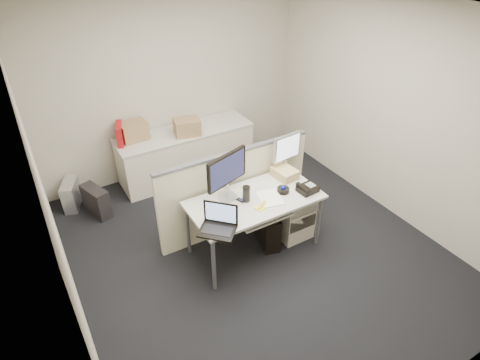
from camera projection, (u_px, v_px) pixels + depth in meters
floor at (254, 248)px, 4.88m from camera, size 4.00×4.50×0.01m
ceiling at (260, 11)px, 3.38m from camera, size 4.00×4.50×0.01m
wall_back at (172, 84)px, 5.74m from camera, size 4.00×0.02×2.70m
wall_front at (448, 302)px, 2.51m from camera, size 4.00×0.02×2.70m
wall_left at (50, 211)px, 3.28m from camera, size 0.02×4.50×2.70m
wall_right at (392, 110)px, 4.97m from camera, size 0.02×4.50×2.70m
desk at (255, 204)px, 4.51m from camera, size 1.50×0.75×0.73m
keyboard_tray at (263, 215)px, 4.40m from camera, size 0.62×0.32×0.02m
drawer_pedestal at (289, 210)px, 4.96m from camera, size 0.40×0.55×0.65m
cubicle_partition at (235, 192)px, 4.89m from camera, size 2.00×0.06×1.10m
back_counter at (186, 154)px, 6.06m from camera, size 2.00×0.60×0.72m
monitor_main at (227, 177)px, 4.34m from camera, size 0.60×0.38×0.56m
monitor_small at (286, 153)px, 4.84m from camera, size 0.41×0.23×0.48m
laptop at (217, 221)px, 3.93m from camera, size 0.44×0.44×0.27m
trackball at (283, 190)px, 4.57m from camera, size 0.16×0.16×0.05m
desk_phone at (308, 189)px, 4.58m from camera, size 0.23×0.19×0.07m
paper_stack at (270, 198)px, 4.47m from camera, size 0.31×0.36×0.01m
sticky_pad at (260, 208)px, 4.32m from camera, size 0.10×0.10×0.01m
travel_mug at (246, 194)px, 4.39m from camera, size 0.10×0.10×0.17m
banana at (262, 204)px, 4.35m from camera, size 0.18×0.14×0.04m
cellphone at (241, 200)px, 4.44m from camera, size 0.08×0.11×0.01m
manila_folders at (285, 173)px, 4.82m from camera, size 0.26×0.31×0.11m
keyboard at (265, 210)px, 4.44m from camera, size 0.47×0.27×0.02m
pc_tower_desk at (267, 227)px, 4.85m from camera, size 0.31×0.51×0.45m
pc_tower_spare_dark at (96, 201)px, 5.32m from camera, size 0.30×0.47×0.41m
pc_tower_spare_silver at (71, 194)px, 5.46m from camera, size 0.31×0.45×0.39m
cardboard_box_left at (134, 132)px, 5.58m from camera, size 0.39×0.30×0.28m
cardboard_box_right at (187, 127)px, 5.70m from camera, size 0.40×0.34×0.26m
red_binder at (120, 135)px, 5.47m from camera, size 0.17×0.33×0.30m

